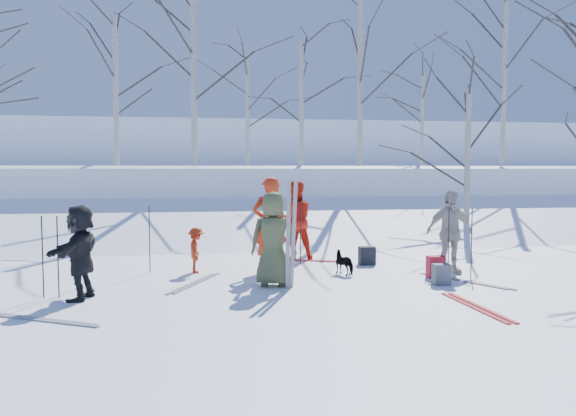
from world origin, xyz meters
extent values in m
plane|color=white|center=(0.00, 0.00, 0.00)|extent=(120.00, 120.00, 0.00)
cube|color=white|center=(0.00, 7.00, 0.15)|extent=(70.00, 9.49, 4.12)
cube|color=white|center=(0.00, 17.00, 1.00)|extent=(70.00, 18.00, 2.20)
cube|color=white|center=(0.00, 38.00, 2.00)|extent=(90.00, 30.00, 6.00)
imported|color=#474E2E|center=(-0.47, 0.11, 0.85)|extent=(0.92, 0.69, 1.70)
imported|color=#B32B10|center=(-0.37, 1.48, 0.97)|extent=(0.70, 0.46, 1.93)
imported|color=red|center=(0.39, 3.00, 0.91)|extent=(0.93, 0.75, 1.82)
imported|color=#B32B10|center=(-1.85, 1.62, 0.46)|extent=(0.35, 0.60, 0.92)
imported|color=beige|center=(3.15, 0.78, 0.84)|extent=(1.02, 0.50, 1.69)
imported|color=black|center=(-3.66, -0.42, 0.76)|extent=(0.77, 1.48, 1.52)
imported|color=black|center=(1.07, 1.00, 0.24)|extent=(0.50, 0.62, 0.48)
cube|color=silver|center=(-0.25, -0.17, 0.95)|extent=(0.08, 0.16, 1.90)
cube|color=silver|center=(-0.15, -0.12, 0.95)|extent=(0.13, 0.23, 1.89)
cylinder|color=black|center=(3.44, 0.43, 0.67)|extent=(0.02, 0.02, 1.34)
cylinder|color=black|center=(-4.04, -0.27, 0.67)|extent=(0.02, 0.02, 1.34)
cylinder|color=black|center=(3.03, 0.56, 0.67)|extent=(0.02, 0.02, 1.34)
cylinder|color=black|center=(-2.78, 1.80, 0.67)|extent=(0.02, 0.02, 1.34)
cylinder|color=black|center=(-4.28, -0.25, 0.67)|extent=(0.02, 0.02, 1.34)
cylinder|color=black|center=(0.42, 2.42, 0.67)|extent=(0.02, 0.02, 1.34)
cylinder|color=black|center=(-3.89, 0.29, 0.67)|extent=(0.02, 0.02, 1.34)
cube|color=#A61927|center=(2.71, 0.41, 0.21)|extent=(0.32, 0.22, 0.42)
cube|color=#505357|center=(2.54, -0.25, 0.19)|extent=(0.30, 0.20, 0.38)
cube|color=black|center=(1.83, 2.02, 0.20)|extent=(0.34, 0.24, 0.40)
camera|label=1|loc=(-1.70, -9.72, 2.10)|focal=35.00mm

